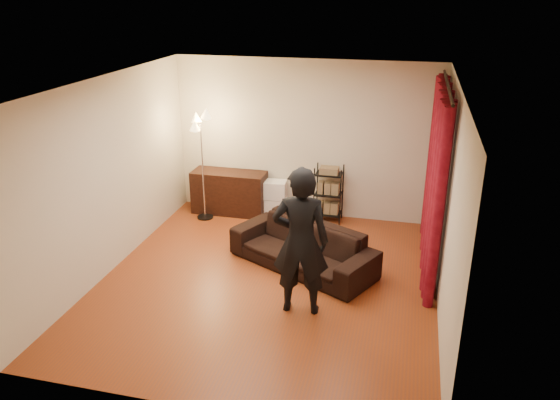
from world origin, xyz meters
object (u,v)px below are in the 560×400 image
(sofa, at_px, (303,247))
(wire_shelf, at_px, (328,194))
(storage_boxes, at_px, (276,198))
(person, at_px, (300,242))
(floor_lamp, at_px, (203,167))
(media_cabinet, at_px, (229,192))

(sofa, bearing_deg, wire_shelf, 114.16)
(storage_boxes, bearing_deg, wire_shelf, -1.40)
(person, bearing_deg, storage_boxes, -76.36)
(wire_shelf, distance_m, floor_lamp, 2.18)
(sofa, bearing_deg, media_cabinet, 161.85)
(person, relative_size, floor_lamp, 1.01)
(wire_shelf, bearing_deg, storage_boxes, 154.64)
(storage_boxes, bearing_deg, media_cabinet, -174.96)
(storage_boxes, height_order, floor_lamp, floor_lamp)
(wire_shelf, bearing_deg, person, -111.97)
(storage_boxes, bearing_deg, person, -70.15)
(person, bearing_deg, sofa, -86.54)
(storage_boxes, relative_size, wire_shelf, 0.65)
(sofa, height_order, media_cabinet, media_cabinet)
(person, distance_m, wire_shelf, 2.88)
(storage_boxes, xyz_separation_m, floor_lamp, (-1.16, -0.43, 0.61))
(sofa, distance_m, floor_lamp, 2.49)
(person, xyz_separation_m, media_cabinet, (-1.86, 2.79, -0.56))
(person, relative_size, storage_boxes, 2.97)
(person, distance_m, floor_lamp, 3.28)
(media_cabinet, height_order, storage_boxes, media_cabinet)
(storage_boxes, height_order, wire_shelf, wire_shelf)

